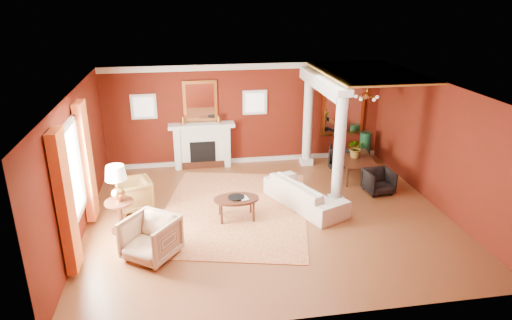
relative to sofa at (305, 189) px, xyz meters
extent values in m
plane|color=brown|center=(-0.94, -0.33, -0.43)|extent=(8.00, 8.00, 0.00)
cube|color=#58120C|center=(-0.94, 3.17, 1.02)|extent=(8.00, 0.04, 2.90)
cube|color=#58120C|center=(-0.94, -3.83, 1.02)|extent=(8.00, 0.04, 2.90)
cube|color=#58120C|center=(-4.94, -0.33, 1.02)|extent=(0.04, 7.00, 2.90)
cube|color=#58120C|center=(3.06, -0.33, 1.02)|extent=(0.04, 7.00, 2.90)
cube|color=silver|center=(-0.94, -0.33, 2.47)|extent=(8.00, 7.00, 0.04)
cube|color=silver|center=(-2.24, 3.00, 0.17)|extent=(1.60, 0.34, 1.20)
cube|color=black|center=(-2.24, 2.82, 0.02)|extent=(0.72, 0.03, 0.70)
cube|color=black|center=(-2.24, 2.82, -0.33)|extent=(1.20, 0.05, 0.20)
cube|color=silver|center=(-2.24, 2.96, 0.81)|extent=(1.85, 0.42, 0.10)
cube|color=silver|center=(-2.94, 2.97, 0.17)|extent=(0.16, 0.40, 1.20)
cube|color=silver|center=(-1.54, 2.97, 0.17)|extent=(0.16, 0.40, 1.20)
cube|color=#C9893B|center=(-2.24, 3.13, 1.47)|extent=(0.95, 0.06, 1.15)
cube|color=white|center=(-2.24, 3.09, 1.47)|extent=(0.78, 0.02, 0.98)
cube|color=silver|center=(-3.79, 3.14, 1.37)|extent=(0.70, 0.06, 0.70)
cube|color=white|center=(-3.79, 3.10, 1.37)|extent=(0.54, 0.02, 0.54)
cube|color=silver|center=(-0.69, 3.14, 1.37)|extent=(0.70, 0.06, 0.70)
cube|color=white|center=(-0.69, 3.10, 1.37)|extent=(0.54, 0.02, 0.54)
cube|color=white|center=(-4.92, -0.93, 1.12)|extent=(0.03, 1.30, 1.70)
cube|color=silver|center=(-4.89, -1.63, 1.12)|extent=(0.08, 0.10, 1.90)
cube|color=silver|center=(-4.89, -0.23, 1.12)|extent=(0.08, 0.10, 1.90)
cube|color=#BE5B20|center=(-4.82, -1.93, 0.97)|extent=(0.18, 0.55, 2.60)
cube|color=#BE5B20|center=(-4.82, 0.07, 0.97)|extent=(0.18, 0.55, 2.60)
cube|color=silver|center=(0.76, -0.03, -0.33)|extent=(0.34, 0.34, 0.20)
cylinder|color=silver|center=(0.76, -0.03, 1.02)|extent=(0.26, 0.26, 2.50)
cube|color=silver|center=(0.76, -0.03, 2.29)|extent=(0.36, 0.36, 0.16)
cube|color=silver|center=(0.76, 2.67, -0.33)|extent=(0.34, 0.34, 0.20)
cylinder|color=silver|center=(0.76, 2.67, 1.02)|extent=(0.26, 0.26, 2.50)
cube|color=silver|center=(0.76, 2.67, 2.29)|extent=(0.36, 0.36, 0.16)
cube|color=silver|center=(0.76, 1.57, 2.19)|extent=(0.30, 3.20, 0.32)
cube|color=gold|center=(1.91, 1.42, 2.44)|extent=(2.30, 3.40, 0.04)
cube|color=#C9893B|center=(1.96, 3.13, 1.12)|extent=(1.30, 0.06, 1.70)
cube|color=white|center=(1.96, 3.09, 1.12)|extent=(1.10, 0.02, 1.50)
cylinder|color=#A97035|center=(1.96, 1.47, 2.14)|extent=(0.02, 0.02, 0.65)
sphere|color=#A97035|center=(1.96, 1.47, 1.82)|extent=(0.20, 0.20, 0.20)
sphere|color=beige|center=(2.24, 1.47, 1.79)|extent=(0.09, 0.09, 0.09)
sphere|color=beige|center=(2.05, 1.73, 1.79)|extent=(0.09, 0.09, 0.09)
sphere|color=beige|center=(1.73, 1.63, 1.79)|extent=(0.09, 0.09, 0.09)
sphere|color=beige|center=(1.73, 1.30, 1.79)|extent=(0.09, 0.09, 0.09)
sphere|color=beige|center=(2.05, 1.20, 1.79)|extent=(0.09, 0.09, 0.09)
cube|color=silver|center=(-0.94, 3.13, 2.39)|extent=(8.00, 0.08, 0.16)
cube|color=silver|center=(-0.94, 3.13, -0.37)|extent=(8.00, 0.08, 0.12)
cube|color=maroon|center=(-1.66, 0.05, -0.42)|extent=(4.20, 5.01, 0.02)
imported|color=beige|center=(0.00, 0.00, 0.00)|extent=(1.49, 2.29, 0.87)
imported|color=black|center=(-3.97, 0.51, -0.03)|extent=(0.90, 0.93, 0.80)
imported|color=tan|center=(-3.47, -1.67, 0.02)|extent=(1.21, 1.20, 0.91)
cylinder|color=black|center=(-1.68, -0.38, 0.05)|extent=(1.01, 1.01, 0.05)
cylinder|color=black|center=(-2.03, -0.60, -0.21)|extent=(0.05, 0.05, 0.45)
cylinder|color=black|center=(-1.32, -0.60, -0.21)|extent=(0.05, 0.05, 0.45)
cylinder|color=black|center=(-2.03, -0.15, -0.21)|extent=(0.05, 0.05, 0.45)
cylinder|color=black|center=(-1.32, -0.15, -0.21)|extent=(0.05, 0.05, 0.45)
imported|color=black|center=(-1.60, -0.45, 0.20)|extent=(0.17, 0.05, 0.24)
cylinder|color=black|center=(-4.15, -0.52, -0.41)|extent=(0.44, 0.44, 0.04)
cylinder|color=black|center=(-4.15, -0.52, -0.10)|extent=(0.10, 0.10, 0.68)
cylinder|color=black|center=(-4.15, -0.52, 0.24)|extent=(0.60, 0.60, 0.04)
sphere|color=#A97035|center=(-4.15, -0.52, 0.44)|extent=(0.28, 0.28, 0.28)
cylinder|color=#A97035|center=(-4.15, -0.52, 0.64)|extent=(0.03, 0.03, 0.30)
cone|color=beige|center=(-4.15, -0.52, 0.91)|extent=(0.44, 0.44, 0.30)
imported|color=black|center=(1.87, 1.53, 0.00)|extent=(0.77, 1.62, 0.87)
imported|color=black|center=(2.03, 0.43, -0.10)|extent=(0.72, 0.68, 0.67)
imported|color=black|center=(1.71, 2.33, -0.08)|extent=(0.88, 0.86, 0.71)
sphere|color=#143E23|center=(2.55, 2.67, -0.26)|extent=(0.37, 0.37, 0.37)
cylinder|color=#143E23|center=(2.55, 2.67, 0.01)|extent=(0.33, 0.33, 0.88)
imported|color=#26591E|center=(1.83, 1.57, 0.65)|extent=(0.55, 0.59, 0.43)
camera|label=1|loc=(-2.73, -9.45, 4.42)|focal=32.00mm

